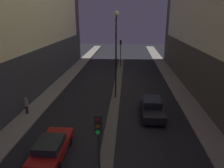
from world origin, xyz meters
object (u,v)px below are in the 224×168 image
(traffic_light_mid, at_px, (121,47))
(pedestrian_on_left_sidewalk, at_px, (26,105))
(street_lamp, at_px, (116,39))
(car_right_lane, at_px, (152,108))
(car_left_lane, at_px, (51,148))
(traffic_light_near, at_px, (98,141))

(traffic_light_mid, xyz_separation_m, pedestrian_on_left_sidewalk, (-8.05, -20.14, -2.56))
(street_lamp, distance_m, car_right_lane, 7.99)
(car_left_lane, bearing_deg, traffic_light_near, -43.92)
(street_lamp, bearing_deg, car_right_lane, -49.05)
(traffic_light_mid, height_order, street_lamp, street_lamp)
(traffic_light_mid, bearing_deg, car_right_lane, -79.59)
(car_right_lane, bearing_deg, pedestrian_on_left_sidewalk, -176.96)
(traffic_light_near, height_order, car_left_lane, traffic_light_near)
(street_lamp, xyz_separation_m, pedestrian_on_left_sidewalk, (-8.05, -4.75, -5.61))
(street_lamp, relative_size, pedestrian_on_left_sidewalk, 5.67)
(pedestrian_on_left_sidewalk, bearing_deg, traffic_light_near, -50.02)
(street_lamp, distance_m, pedestrian_on_left_sidewalk, 10.90)
(pedestrian_on_left_sidewalk, bearing_deg, car_right_lane, 3.04)
(traffic_light_mid, bearing_deg, traffic_light_near, -90.00)
(traffic_light_mid, relative_size, car_left_lane, 1.03)
(traffic_light_near, height_order, pedestrian_on_left_sidewalk, traffic_light_near)
(traffic_light_mid, bearing_deg, car_left_lane, -97.77)
(traffic_light_near, xyz_separation_m, street_lamp, (0.00, 14.35, 3.04))
(car_left_lane, relative_size, pedestrian_on_left_sidewalk, 2.81)
(traffic_light_near, height_order, traffic_light_mid, same)
(traffic_light_mid, distance_m, pedestrian_on_left_sidewalk, 21.84)
(traffic_light_near, xyz_separation_m, pedestrian_on_left_sidewalk, (-8.05, 9.60, -2.56))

